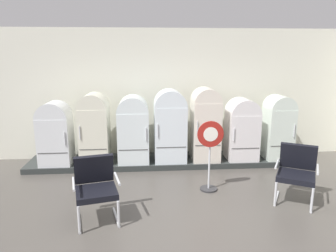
% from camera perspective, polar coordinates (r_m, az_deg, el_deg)
% --- Properties ---
extents(ground, '(12.00, 10.00, 0.05)m').
position_cam_1_polar(ground, '(4.61, 3.15, -20.00)').
color(ground, '#4A4641').
extents(back_wall, '(11.76, 0.12, 3.06)m').
position_cam_1_polar(back_wall, '(7.56, -0.34, 5.92)').
color(back_wall, silver).
rests_on(back_wall, ground).
extents(display_plinth, '(6.29, 0.95, 0.12)m').
position_cam_1_polar(display_plinth, '(7.29, 0.03, -6.36)').
color(display_plinth, '#2C302F').
rests_on(display_plinth, ground).
extents(refrigerator_0, '(0.67, 0.64, 1.37)m').
position_cam_1_polar(refrigerator_0, '(7.18, -19.87, -0.98)').
color(refrigerator_0, silver).
rests_on(refrigerator_0, display_plinth).
extents(refrigerator_1, '(0.62, 0.69, 1.54)m').
position_cam_1_polar(refrigerator_1, '(7.01, -13.27, -0.05)').
color(refrigerator_1, silver).
rests_on(refrigerator_1, display_plinth).
extents(refrigerator_2, '(0.68, 0.73, 1.47)m').
position_cam_1_polar(refrigerator_2, '(6.95, -6.34, -0.23)').
color(refrigerator_2, white).
rests_on(refrigerator_2, display_plinth).
extents(refrigerator_3, '(0.70, 0.70, 1.60)m').
position_cam_1_polar(refrigerator_3, '(6.94, 0.37, 0.44)').
color(refrigerator_3, white).
rests_on(refrigerator_3, display_plinth).
extents(refrigerator_4, '(0.60, 0.70, 1.63)m').
position_cam_1_polar(refrigerator_4, '(7.05, 6.84, 0.74)').
color(refrigerator_4, silver).
rests_on(refrigerator_4, display_plinth).
extents(refrigerator_5, '(0.67, 0.67, 1.39)m').
position_cam_1_polar(refrigerator_5, '(7.28, 13.31, -0.27)').
color(refrigerator_5, white).
rests_on(refrigerator_5, display_plinth).
extents(refrigerator_6, '(0.58, 0.63, 1.45)m').
position_cam_1_polar(refrigerator_6, '(7.54, 19.44, 0.12)').
color(refrigerator_6, silver).
rests_on(refrigerator_6, display_plinth).
extents(armchair_left, '(0.76, 0.77, 0.97)m').
position_cam_1_polar(armchair_left, '(4.93, -13.05, -10.43)').
color(armchair_left, silver).
rests_on(armchair_left, ground).
extents(armchair_right, '(0.84, 0.86, 0.97)m').
position_cam_1_polar(armchair_right, '(5.80, 22.38, -7.46)').
color(armchair_right, silver).
rests_on(armchair_right, ground).
extents(sign_stand, '(0.48, 0.32, 1.32)m').
position_cam_1_polar(sign_stand, '(5.78, 7.60, -5.57)').
color(sign_stand, '#2D2D30').
rests_on(sign_stand, ground).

